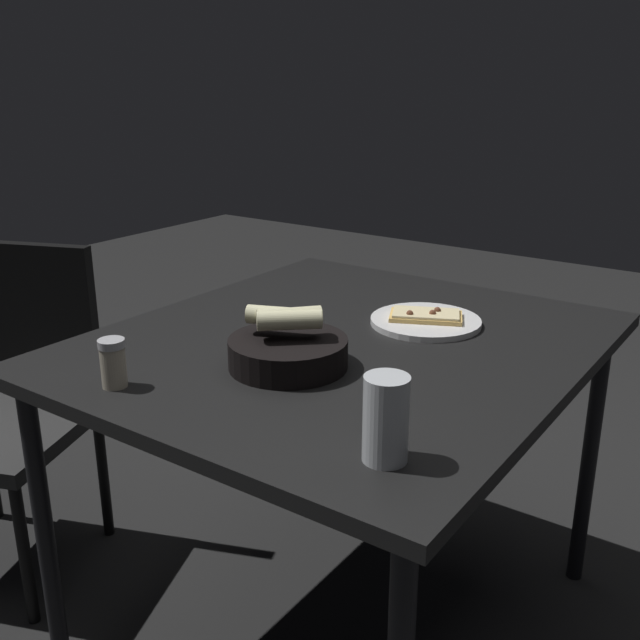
% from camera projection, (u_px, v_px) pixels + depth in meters
% --- Properties ---
extents(ground, '(8.00, 8.00, 0.00)m').
position_uv_depth(ground, '(340.00, 617.00, 1.86)').
color(ground, black).
extents(dining_table, '(1.13, 0.99, 0.75)m').
position_uv_depth(dining_table, '(342.00, 364.00, 1.64)').
color(dining_table, black).
rests_on(dining_table, ground).
extents(pizza_plate, '(0.26, 0.26, 0.04)m').
position_uv_depth(pizza_plate, '(426.00, 320.00, 1.71)').
color(pizza_plate, white).
rests_on(pizza_plate, dining_table).
extents(bread_basket, '(0.24, 0.24, 0.12)m').
position_uv_depth(bread_basket, '(288.00, 348.00, 1.45)').
color(bread_basket, black).
rests_on(bread_basket, dining_table).
extents(beer_glass, '(0.07, 0.07, 0.14)m').
position_uv_depth(beer_glass, '(386.00, 424.00, 1.09)').
color(beer_glass, silver).
rests_on(beer_glass, dining_table).
extents(pepper_shaker, '(0.05, 0.05, 0.09)m').
position_uv_depth(pepper_shaker, '(113.00, 366.00, 1.36)').
color(pepper_shaker, '#BFB299').
rests_on(pepper_shaker, dining_table).
extents(chair_near, '(0.57, 0.57, 0.88)m').
position_uv_depth(chair_near, '(9.00, 389.00, 1.98)').
color(chair_near, '#2B2B2B').
rests_on(chair_near, ground).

